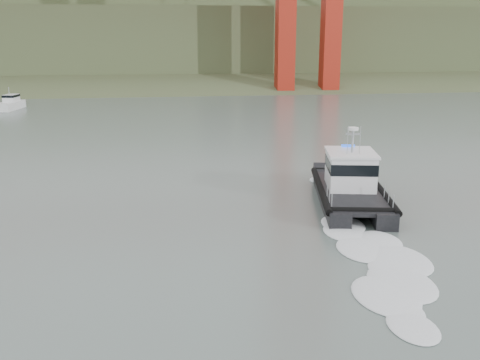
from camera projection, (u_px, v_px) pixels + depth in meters
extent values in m
plane|color=slate|center=(252.00, 309.00, 19.17)|extent=(400.00, 400.00, 0.00)
cube|color=#40512E|center=(178.00, 85.00, 107.14)|extent=(500.00, 44.72, 16.25)
cube|color=#40512E|center=(174.00, 51.00, 132.35)|extent=(500.00, 70.00, 18.00)
cube|color=#40512E|center=(171.00, 31.00, 154.96)|extent=(500.00, 60.00, 16.00)
cube|color=black|center=(330.00, 197.00, 31.33)|extent=(2.89, 9.57, 1.04)
cube|color=black|center=(370.00, 197.00, 31.23)|extent=(2.89, 9.57, 1.04)
cube|color=black|center=(351.00, 192.00, 30.76)|extent=(4.94, 8.73, 0.22)
cube|color=white|center=(350.00, 170.00, 31.31)|extent=(3.14, 3.55, 1.99)
cube|color=black|center=(351.00, 164.00, 31.21)|extent=(3.20, 3.61, 0.65)
cube|color=white|center=(351.00, 153.00, 31.03)|extent=(3.34, 3.75, 0.14)
cylinder|color=gray|center=(353.00, 141.00, 30.60)|extent=(0.14, 0.14, 1.56)
cylinder|color=white|center=(353.00, 129.00, 30.40)|extent=(0.61, 0.61, 0.16)
cube|color=silver|center=(11.00, 106.00, 71.72)|extent=(2.74, 5.82, 1.12)
cube|color=silver|center=(11.00, 99.00, 71.93)|extent=(1.83, 2.45, 1.12)
cube|color=black|center=(11.00, 96.00, 71.83)|extent=(1.89, 2.50, 0.33)
cylinder|color=gray|center=(9.00, 91.00, 71.21)|extent=(0.07, 0.07, 1.12)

